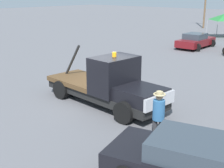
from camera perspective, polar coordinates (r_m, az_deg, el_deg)
ground_plane at (r=14.24m, az=-1.52°, el=-3.68°), size 160.00×160.00×0.00m
tow_truck at (r=13.66m, az=-0.44°, el=-0.28°), size 6.38×2.45×2.51m
foreground_car at (r=8.59m, az=15.34°, el=-13.91°), size 5.20×3.11×1.34m
person_near_truck at (r=10.38m, az=8.52°, el=-5.31°), size 0.41×0.41×1.84m
parked_car_maroon at (r=29.37m, az=15.04°, el=7.63°), size 2.48×4.57×1.34m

